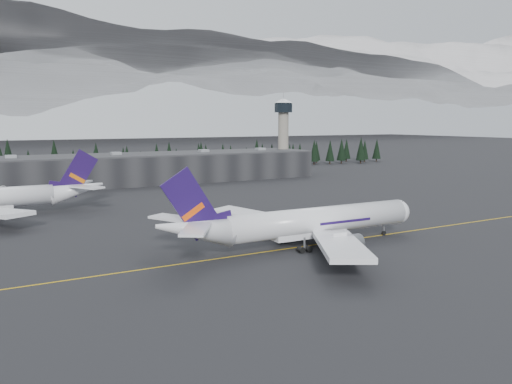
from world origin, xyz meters
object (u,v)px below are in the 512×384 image
gse_vehicle_a (3,198)px  gse_vehicle_b (174,188)px  control_tower (283,128)px  jet_main (299,223)px  terminal (140,168)px

gse_vehicle_a → gse_vehicle_b: size_ratio=1.26×
control_tower → gse_vehicle_a: control_tower is taller
jet_main → gse_vehicle_a: (-52.56, 102.80, -4.46)m
control_tower → jet_main: 151.80m
terminal → gse_vehicle_a: (-54.19, -23.96, -5.63)m
gse_vehicle_a → jet_main: bearing=-77.7°
gse_vehicle_a → gse_vehicle_b: 59.91m
jet_main → gse_vehicle_b: (7.27, 99.64, -4.48)m
gse_vehicle_a → gse_vehicle_b: gse_vehicle_a is taller
gse_vehicle_a → terminal: bearing=9.1°
control_tower → jet_main: control_tower is taller
jet_main → gse_vehicle_a: size_ratio=12.77×
jet_main → control_tower: bearing=60.6°
gse_vehicle_b → gse_vehicle_a: bearing=-95.2°
gse_vehicle_b → control_tower: bearing=111.3°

